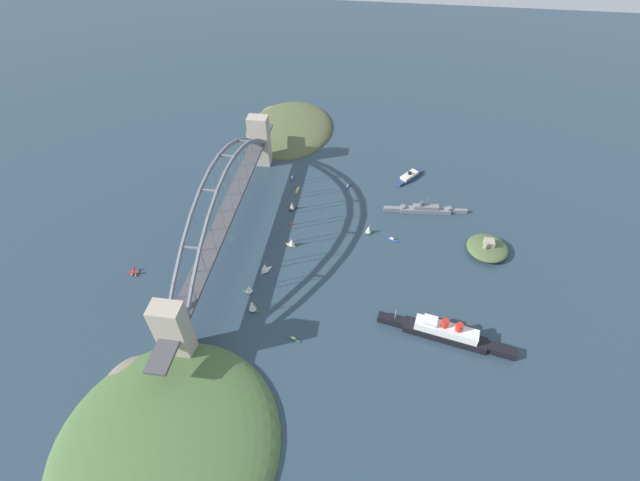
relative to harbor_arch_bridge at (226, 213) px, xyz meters
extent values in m
plane|color=#283D4C|center=(0.00, 0.00, -29.54)|extent=(1400.00, 1400.00, 0.00)
cube|color=#ADA38E|center=(-118.71, 0.00, -2.44)|extent=(13.74, 20.34, 54.22)
cube|color=#ADA38E|center=(118.71, 0.00, -2.44)|extent=(13.74, 20.34, 54.22)
cube|color=#47474C|center=(0.00, 0.00, -1.28)|extent=(223.68, 14.42, 2.40)
cube|color=#47474C|center=(-137.58, 0.00, -1.28)|extent=(24.00, 14.42, 2.40)
cube|color=#47474C|center=(137.58, 0.00, -1.28)|extent=(24.00, 14.42, 2.40)
cube|color=slate|center=(-103.75, -6.49, 6.78)|extent=(24.89, 1.80, 18.74)
cube|color=slate|center=(-80.69, -6.49, 21.10)|extent=(24.58, 1.80, 15.34)
cube|color=slate|center=(-57.64, -6.49, 31.84)|extent=(24.21, 1.80, 11.93)
cube|color=slate|center=(-34.58, -6.49, 39.00)|extent=(23.78, 1.80, 8.49)
cube|color=slate|center=(-11.53, -6.49, 42.58)|extent=(23.30, 1.80, 4.98)
cube|color=slate|center=(11.53, -6.49, 42.58)|extent=(23.30, 1.80, 4.98)
cube|color=slate|center=(34.58, -6.49, 39.00)|extent=(23.78, 1.80, 8.49)
cube|color=slate|center=(57.64, -6.49, 31.84)|extent=(24.21, 1.80, 11.93)
cube|color=slate|center=(80.69, -6.49, 21.10)|extent=(24.58, 1.80, 15.34)
cube|color=slate|center=(103.75, -6.49, 6.78)|extent=(24.89, 1.80, 18.74)
cube|color=slate|center=(-103.75, 6.49, 6.78)|extent=(24.89, 1.80, 18.74)
cube|color=slate|center=(-80.69, 6.49, 21.10)|extent=(24.58, 1.80, 15.34)
cube|color=slate|center=(-57.64, 6.49, 31.84)|extent=(24.21, 1.80, 11.93)
cube|color=slate|center=(-34.58, 6.49, 39.00)|extent=(23.78, 1.80, 8.49)
cube|color=slate|center=(-11.53, 6.49, 42.58)|extent=(23.30, 1.80, 4.98)
cube|color=slate|center=(11.53, 6.49, 42.58)|extent=(23.30, 1.80, 4.98)
cube|color=slate|center=(34.58, 6.49, 39.00)|extent=(23.78, 1.80, 8.49)
cube|color=slate|center=(57.64, 6.49, 31.84)|extent=(24.21, 1.80, 11.93)
cube|color=slate|center=(80.69, 6.49, 21.10)|extent=(24.58, 1.80, 15.34)
cube|color=slate|center=(103.75, 6.49, 6.78)|extent=(24.89, 1.80, 18.74)
cube|color=slate|center=(-115.27, 0.00, -1.28)|extent=(1.40, 12.98, 1.40)
cube|color=slate|center=(-69.16, 0.00, 27.37)|extent=(1.40, 12.98, 1.40)
cube|color=slate|center=(-23.05, 0.00, 41.69)|extent=(1.40, 12.98, 1.40)
cube|color=slate|center=(23.05, 0.00, 41.69)|extent=(1.40, 12.98, 1.40)
cube|color=slate|center=(69.16, 0.00, 27.37)|extent=(1.40, 12.98, 1.40)
cube|color=slate|center=(115.27, 0.00, -1.28)|extent=(1.40, 12.98, 1.40)
cylinder|color=slate|center=(-92.22, -6.49, 7.38)|extent=(0.56, 0.56, 14.91)
cylinder|color=slate|center=(-92.22, 6.49, 7.38)|extent=(0.56, 0.56, 14.91)
cylinder|color=slate|center=(-69.16, -6.49, 13.64)|extent=(0.56, 0.56, 27.44)
cylinder|color=slate|center=(-69.16, 6.49, 13.64)|extent=(0.56, 0.56, 27.44)
cylinder|color=slate|center=(-46.11, -6.49, 18.12)|extent=(0.56, 0.56, 36.39)
cylinder|color=slate|center=(-46.11, 6.49, 18.12)|extent=(0.56, 0.56, 36.39)
cylinder|color=slate|center=(-23.05, -6.49, 20.81)|extent=(0.56, 0.56, 41.77)
cylinder|color=slate|center=(-23.05, 6.49, 20.81)|extent=(0.56, 0.56, 41.77)
cylinder|color=slate|center=(0.00, -6.49, 21.70)|extent=(0.56, 0.56, 43.56)
cylinder|color=slate|center=(0.00, 6.49, 21.70)|extent=(0.56, 0.56, 43.56)
cylinder|color=slate|center=(23.05, -6.49, 20.81)|extent=(0.56, 0.56, 41.77)
cylinder|color=slate|center=(23.05, 6.49, 20.81)|extent=(0.56, 0.56, 41.77)
cylinder|color=slate|center=(46.11, -6.49, 18.12)|extent=(0.56, 0.56, 36.39)
cylinder|color=slate|center=(46.11, 6.49, 18.12)|extent=(0.56, 0.56, 36.39)
cylinder|color=slate|center=(69.16, -6.49, 13.64)|extent=(0.56, 0.56, 27.44)
cylinder|color=slate|center=(69.16, 6.49, 13.64)|extent=(0.56, 0.56, 27.44)
cylinder|color=slate|center=(92.22, -6.49, 7.38)|extent=(0.56, 0.56, 14.91)
cylinder|color=slate|center=(92.22, 6.49, 7.38)|extent=(0.56, 0.56, 14.91)
ellipsoid|color=#515B38|center=(-191.99, 16.17, -29.54)|extent=(133.97, 101.57, 19.62)
ellipsoid|color=#756B5B|center=(-222.13, -11.76, -29.54)|extent=(46.89, 30.47, 10.79)
ellipsoid|color=#476638|center=(180.17, 13.27, -29.54)|extent=(143.24, 136.62, 28.48)
ellipsoid|color=#756B5B|center=(147.94, -24.30, -29.54)|extent=(50.13, 40.99, 15.66)
cube|color=black|center=(78.43, 181.71, -26.53)|extent=(22.41, 59.74, 6.03)
cube|color=black|center=(70.79, 143.34, -26.53)|extent=(9.84, 20.38, 6.03)
cube|color=black|center=(86.07, 220.08, -26.53)|extent=(11.05, 20.62, 6.03)
cube|color=white|center=(78.43, 181.71, -20.04)|extent=(17.90, 45.02, 6.95)
cube|color=white|center=(76.07, 169.84, -14.96)|extent=(10.10, 11.13, 3.20)
cylinder|color=red|center=(78.00, 179.55, -13.44)|extent=(5.02, 5.02, 6.25)
cylinder|color=red|center=(79.94, 189.26, -13.44)|extent=(5.02, 5.02, 6.25)
cylinder|color=tan|center=(71.27, 145.74, -18.51)|extent=(0.50, 0.50, 10.00)
cube|color=slate|center=(-61.18, 172.36, -27.66)|extent=(11.66, 47.48, 3.76)
cube|color=slate|center=(-63.96, 203.57, -27.66)|extent=(4.76, 15.91, 3.76)
cube|color=slate|center=(-58.40, 141.15, -27.66)|extent=(5.44, 15.97, 3.76)
cube|color=slate|center=(-61.18, 172.36, -23.95)|extent=(8.08, 23.94, 3.67)
cylinder|color=slate|center=(-63.09, 193.82, -24.68)|extent=(5.27, 5.27, 2.20)
cylinder|color=slate|center=(-59.27, 150.90, -24.68)|extent=(5.27, 5.27, 2.20)
cylinder|color=slate|center=(-61.18, 172.36, -17.11)|extent=(0.60, 0.60, 10.00)
cylinder|color=#4C4C51|center=(-60.76, 167.68, -19.91)|extent=(4.14, 4.14, 4.40)
cube|color=navy|center=(-112.39, 157.29, -28.31)|extent=(23.44, 21.29, 2.46)
cube|color=navy|center=(-100.60, 147.92, -28.31)|extent=(9.92, 9.75, 2.46)
cube|color=navy|center=(-124.17, 166.66, -28.31)|extent=(10.73, 10.77, 2.46)
cube|color=beige|center=(-112.39, 157.29, -25.60)|extent=(21.10, 19.03, 2.96)
cylinder|color=black|center=(-112.39, 157.29, -22.92)|extent=(3.70, 3.70, 2.40)
ellipsoid|color=#4C6038|center=(-15.01, 223.10, -25.35)|extent=(35.11, 34.63, 8.39)
cube|color=#9E937F|center=(-15.01, 223.10, -19.73)|extent=(8.00, 8.00, 6.21)
cylinder|color=gray|center=(-10.51, 219.60, -19.42)|extent=(3.60, 3.60, 6.83)
cylinder|color=#B7B7B2|center=(51.78, -65.04, -29.09)|extent=(5.90, 1.86, 0.90)
cylinder|color=#B7B7B2|center=(52.33, -68.34, -29.09)|extent=(5.90, 1.86, 0.90)
cylinder|color=maroon|center=(51.78, -65.04, -28.12)|extent=(0.14, 0.14, 1.04)
cylinder|color=maroon|center=(52.33, -68.34, -28.12)|extent=(0.14, 0.14, 1.04)
ellipsoid|color=#B21E19|center=(52.06, -66.69, -27.05)|extent=(7.58, 2.34, 1.11)
cylinder|color=maroon|center=(55.38, -66.13, -27.05)|extent=(0.96, 1.17, 1.06)
cube|color=#B21E19|center=(52.98, -66.54, -26.58)|extent=(3.21, 9.40, 0.20)
cube|color=#B21E19|center=(48.80, -67.24, -26.94)|extent=(1.67, 3.65, 0.12)
cube|color=maroon|center=(48.80, -67.24, -25.74)|extent=(1.10, 0.30, 1.50)
cube|color=gold|center=(-76.03, 46.56, -29.12)|extent=(6.99, 2.90, 0.84)
cube|color=gold|center=(-71.54, 46.01, -29.12)|extent=(2.39, 1.42, 0.84)
cube|color=gold|center=(-80.52, 47.11, -29.12)|extent=(2.41, 1.65, 0.84)
cube|color=beige|center=(-76.87, 46.66, -28.16)|extent=(3.57, 2.07, 1.08)
cube|color=#234C8C|center=(-17.36, 142.66, -28.93)|extent=(4.13, 7.12, 1.24)
cube|color=#234C8C|center=(-16.00, 146.96, -28.93)|extent=(1.83, 2.51, 1.24)
cube|color=#234C8C|center=(-18.72, 138.36, -28.93)|extent=(2.06, 2.59, 1.24)
cube|color=beige|center=(-17.62, 141.85, -27.71)|extent=(2.69, 3.76, 1.20)
cube|color=#2D6B3D|center=(-24.42, 121.74, -29.12)|extent=(5.28, 6.11, 0.85)
cube|color=#2D6B3D|center=(-26.48, 124.85, -29.12)|extent=(2.01, 2.21, 0.85)
cube|color=#2D6B3D|center=(-22.35, 118.63, -29.12)|extent=(2.21, 2.34, 0.85)
cylinder|color=tan|center=(-24.67, 122.13, -24.29)|extent=(0.16, 0.16, 8.80)
cone|color=white|center=(-23.77, 120.77, -24.73)|extent=(7.12, 7.12, 7.04)
cube|color=#2D6B3D|center=(95.66, 75.15, -29.10)|extent=(3.99, 6.26, 0.88)
cube|color=#2D6B3D|center=(97.20, 78.86, -29.10)|extent=(1.69, 2.24, 0.88)
cube|color=#2D6B3D|center=(94.12, 71.44, -29.10)|extent=(1.88, 2.31, 0.88)
cube|color=beige|center=(95.37, 74.45, -28.08)|extent=(2.50, 3.34, 1.16)
cube|color=#2D6B3D|center=(57.78, 30.88, -29.03)|extent=(2.67, 5.79, 1.02)
cube|color=#2D6B3D|center=(57.93, 27.09, -29.03)|extent=(1.17, 1.94, 1.02)
cube|color=#2D6B3D|center=(57.63, 34.68, -29.03)|extent=(1.39, 1.95, 1.02)
cylinder|color=tan|center=(57.80, 30.41, -24.53)|extent=(0.16, 0.16, 7.98)
cone|color=white|center=(57.73, 32.07, -24.93)|extent=(5.42, 5.42, 6.39)
cube|color=silver|center=(33.30, 40.11, -29.12)|extent=(6.94, 6.02, 0.84)
cube|color=silver|center=(29.74, 42.61, -29.12)|extent=(2.50, 2.27, 0.84)
cube|color=silver|center=(36.87, 37.60, -29.12)|extent=(2.64, 2.48, 0.84)
cylinder|color=tan|center=(32.86, 40.42, -24.26)|extent=(0.16, 0.16, 8.89)
cone|color=white|center=(34.42, 39.32, -24.70)|extent=(8.35, 8.35, 7.11)
cube|color=gold|center=(1.66, 54.50, -29.07)|extent=(4.12, 6.11, 0.94)
cube|color=gold|center=(0.55, 50.93, -29.07)|extent=(1.66, 2.12, 0.94)
cube|color=gold|center=(2.77, 58.06, -29.07)|extent=(1.88, 2.19, 0.94)
cylinder|color=tan|center=(1.52, 54.05, -23.66)|extent=(0.16, 0.16, 9.90)
cone|color=white|center=(2.01, 55.61, -24.15)|extent=(6.43, 6.43, 7.92)
cube|color=#234C8C|center=(-89.10, 95.90, -28.93)|extent=(6.15, 3.74, 1.23)
cube|color=#234C8C|center=(-85.42, 94.59, -28.93)|extent=(2.19, 1.63, 1.23)
cube|color=#234C8C|center=(-92.77, 97.20, -28.93)|extent=(2.26, 1.83, 1.23)
cube|color=beige|center=(-89.78, 96.14, -27.85)|extent=(3.26, 2.40, 0.93)
cube|color=black|center=(-46.96, 47.47, -29.00)|extent=(4.94, 5.27, 1.09)
cube|color=black|center=(-49.12, 50.02, -29.00)|extent=(1.85, 1.93, 1.09)
cube|color=black|center=(-44.81, 44.92, -29.00)|extent=(2.00, 2.06, 1.09)
cylinder|color=tan|center=(-47.23, 47.79, -24.30)|extent=(0.16, 0.16, 8.30)
cone|color=silver|center=(-46.29, 46.67, -24.71)|extent=(6.47, 6.47, 6.64)
cube|color=#234C8C|center=(-95.84, 37.57, -29.08)|extent=(7.02, 2.57, 0.92)
cube|color=#234C8C|center=(-100.43, 37.28, -29.08)|extent=(2.37, 1.32, 0.92)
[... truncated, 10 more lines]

